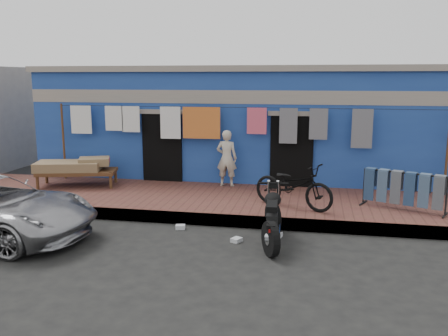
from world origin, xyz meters
TOP-DOWN VIEW (x-y plane):
  - ground at (0.00, 0.00)m, footprint 80.00×80.00m
  - sidewalk at (0.00, 3.00)m, footprint 28.00×3.00m
  - curb at (0.00, 1.55)m, footprint 28.00×0.10m
  - building at (-0.00, 6.99)m, footprint 12.20×5.20m
  - clothesline at (-0.67, 4.25)m, footprint 10.06×0.06m
  - seated_person at (-0.36, 4.18)m, footprint 0.55×0.38m
  - bicycle at (1.46, 2.40)m, footprint 1.96×1.40m
  - motorcycle at (1.16, 0.71)m, footprint 0.79×1.72m
  - charpoy at (-4.20, 3.46)m, footprint 2.55×1.98m
  - jeans_rack at (3.78, 2.67)m, footprint 2.06×1.68m
  - litter_a at (-0.75, 1.20)m, footprint 0.22×0.19m
  - litter_b at (1.25, 1.08)m, footprint 0.16×0.20m
  - litter_c at (0.50, 0.66)m, footprint 0.23×0.24m

SIDE VIEW (x-z plane):
  - ground at x=0.00m, z-range 0.00..0.00m
  - litter_c at x=0.50m, z-range 0.00..0.08m
  - litter_a at x=-0.75m, z-range 0.00..0.09m
  - litter_b at x=1.25m, z-range 0.00..0.09m
  - sidewalk at x=0.00m, z-range 0.00..0.25m
  - curb at x=0.00m, z-range 0.00..0.25m
  - motorcycle at x=1.16m, z-range 0.00..1.06m
  - charpoy at x=-4.20m, z-range 0.25..0.95m
  - jeans_rack at x=3.78m, z-range 0.25..1.11m
  - bicycle at x=1.46m, z-range 0.25..1.45m
  - seated_person at x=-0.36m, z-range 0.25..1.73m
  - building at x=0.00m, z-range 0.01..3.37m
  - clothesline at x=-0.67m, z-range 0.76..2.86m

